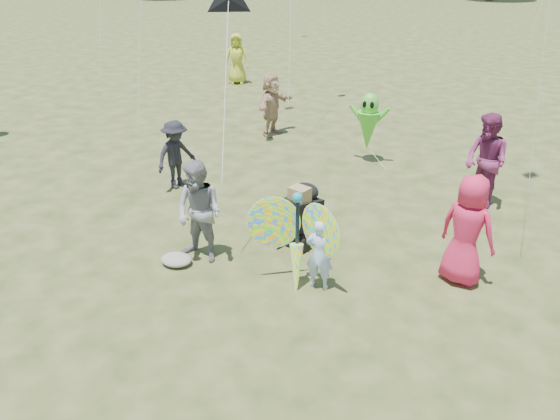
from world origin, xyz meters
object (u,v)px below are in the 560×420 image
object	(u,v)px
crowd_d	(272,105)
butterfly_kite	(297,240)
adult_man	(199,212)
jogging_stroller	(301,210)
alien_kite	(368,124)
child_girl	(319,254)
crowd_g	(237,59)
crowd_b	(176,155)
crowd_e	(486,161)
crowd_a	(467,230)

from	to	relation	value
crowd_d	butterfly_kite	distance (m)	7.75
adult_man	butterfly_kite	bearing A→B (deg)	3.91
jogging_stroller	alien_kite	size ratio (longest dim) A/B	0.65
child_girl	crowd_g	size ratio (longest dim) A/B	0.63
child_girl	crowd_d	xyz separation A→B (m)	(-3.51, 7.04, 0.27)
child_girl	crowd_b	distance (m)	4.96
crowd_g	crowd_e	bearing A→B (deg)	-59.96
crowd_a	crowd_d	bearing A→B (deg)	-24.18
crowd_b	crowd_a	bearing A→B (deg)	-83.42
child_girl	crowd_d	distance (m)	7.87
crowd_b	jogging_stroller	distance (m)	3.63
adult_man	crowd_g	xyz separation A→B (m)	(-4.96, 12.47, 0.06)
crowd_a	crowd_d	world-z (taller)	crowd_a
crowd_d	adult_man	bearing A→B (deg)	-158.84
child_girl	butterfly_kite	world-z (taller)	butterfly_kite
crowd_b	crowd_d	world-z (taller)	crowd_d
child_girl	crowd_a	bearing A→B (deg)	-155.00
crowd_g	jogging_stroller	distance (m)	12.90
jogging_stroller	child_girl	bearing A→B (deg)	-40.47
crowd_b	crowd_g	bearing A→B (deg)	39.23
jogging_stroller	butterfly_kite	xyz separation A→B (m)	(0.40, -1.43, 0.20)
crowd_a	butterfly_kite	size ratio (longest dim) A/B	1.02
crowd_b	crowd_d	size ratio (longest dim) A/B	0.89
crowd_g	alien_kite	xyz separation A→B (m)	(6.61, -6.78, 0.02)
crowd_d	jogging_stroller	size ratio (longest dim) A/B	1.54
crowd_g	alien_kite	bearing A→B (deg)	-63.66
adult_man	crowd_g	world-z (taller)	crowd_g
crowd_e	butterfly_kite	size ratio (longest dim) A/B	1.08
butterfly_kite	crowd_d	bearing A→B (deg)	113.97
child_girl	crowd_b	xyz separation A→B (m)	(-4.12, 2.76, 0.17)
child_girl	alien_kite	xyz separation A→B (m)	(-0.50, 5.83, 0.37)
crowd_a	crowd_b	bearing A→B (deg)	7.15
crowd_g	butterfly_kite	xyz separation A→B (m)	(6.75, -12.66, -0.14)
alien_kite	butterfly_kite	bearing A→B (deg)	-88.65
crowd_g	crowd_d	bearing A→B (deg)	-75.07
butterfly_kite	alien_kite	size ratio (longest dim) A/B	1.03
alien_kite	crowd_e	bearing A→B (deg)	-31.19
butterfly_kite	alien_kite	xyz separation A→B (m)	(-0.14, 5.88, 0.15)
butterfly_kite	jogging_stroller	bearing A→B (deg)	105.70
crowd_e	crowd_g	xyz separation A→B (m)	(-9.40, 8.47, -0.02)
child_girl	crowd_b	world-z (taller)	crowd_b
child_girl	jogging_stroller	xyz separation A→B (m)	(-0.76, 1.39, 0.01)
crowd_e	adult_man	bearing A→B (deg)	-92.43
crowd_b	child_girl	bearing A→B (deg)	-101.42
adult_man	crowd_e	size ratio (longest dim) A/B	0.92
jogging_stroller	crowd_e	bearing A→B (deg)	62.83
child_girl	crowd_e	size ratio (longest dim) A/B	0.62
crowd_b	butterfly_kite	distance (m)	4.69
crowd_g	alien_kite	size ratio (longest dim) A/B	1.09
adult_man	crowd_b	world-z (taller)	adult_man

